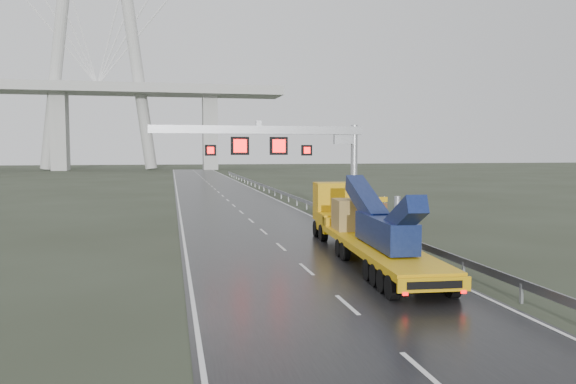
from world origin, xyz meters
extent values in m
plane|color=#2B3021|center=(0.00, 0.00, 0.00)|extent=(400.00, 400.00, 0.00)
cube|color=black|center=(0.00, 40.00, 0.01)|extent=(11.00, 200.00, 0.02)
cube|color=#ACACA7|center=(6.90, 18.00, 0.15)|extent=(1.20, 1.20, 0.30)
cylinder|color=#95989E|center=(6.90, 18.00, 3.60)|extent=(0.48, 0.48, 7.20)
cube|color=#95989E|center=(0.00, 18.00, 6.80)|extent=(14.80, 0.55, 0.55)
cube|color=#95989E|center=(6.10, 18.00, 6.30)|extent=(1.40, 0.35, 0.90)
cube|color=#95989E|center=(0.00, 18.00, 7.25)|extent=(0.35, 0.35, 0.35)
cube|color=black|center=(-1.30, 17.95, 5.70)|extent=(1.25, 0.25, 1.25)
cube|color=#FF0C0C|center=(-1.30, 17.81, 5.70)|extent=(0.90, 0.02, 0.90)
cube|color=black|center=(1.40, 17.95, 5.70)|extent=(1.25, 0.25, 1.25)
cube|color=#FF0C0C|center=(1.40, 17.81, 5.70)|extent=(0.90, 0.02, 0.90)
cube|color=black|center=(-3.30, 17.95, 5.40)|extent=(0.75, 0.25, 0.75)
cube|color=#FF0C0C|center=(-3.30, 17.81, 5.40)|extent=(0.54, 0.02, 0.54)
cube|color=black|center=(3.40, 17.95, 5.40)|extent=(0.75, 0.25, 0.75)
cube|color=#FF0C0C|center=(3.40, 17.81, 5.40)|extent=(0.54, 0.02, 0.54)
cube|color=#ACACA7|center=(-35.00, 140.00, 10.50)|extent=(4.00, 6.00, 21.00)
cube|color=#ACACA7|center=(5.00, 140.00, 10.50)|extent=(4.00, 6.00, 21.00)
cube|color=orange|center=(3.34, 3.72, 0.96)|extent=(3.46, 12.90, 0.32)
cube|color=orange|center=(2.88, -2.78, 0.77)|extent=(2.64, 0.30, 0.50)
cube|color=black|center=(2.87, -2.84, 0.77)|extent=(2.00, 0.16, 0.27)
cube|color=#FF0505|center=(1.83, -2.77, 0.50)|extent=(0.20, 0.05, 0.11)
cube|color=#FF0505|center=(3.92, -2.92, 0.50)|extent=(0.20, 0.05, 0.11)
cube|color=orange|center=(3.82, 10.44, 1.32)|extent=(2.44, 1.26, 0.46)
cube|color=orange|center=(3.93, 11.90, 1.09)|extent=(2.56, 2.90, 1.09)
cube|color=orange|center=(4.05, 13.53, 2.19)|extent=(2.40, 1.98, 2.37)
cube|color=black|center=(4.11, 14.46, 2.46)|extent=(2.09, 0.20, 1.09)
cube|color=#101D4E|center=(3.28, 2.81, 1.82)|extent=(1.66, 5.54, 1.28)
cube|color=#101D4E|center=(3.50, 5.99, 2.92)|extent=(1.27, 5.07, 2.33)
cube|color=#101D4E|center=(3.11, 0.54, 2.64)|extent=(1.08, 3.66, 2.20)
cylinder|color=#95989E|center=(3.82, 2.77, 2.64)|extent=(0.29, 0.29, 1.46)
cube|color=#AB8C4D|center=(3.68, 8.44, 1.94)|extent=(2.14, 2.14, 1.64)
cylinder|color=black|center=(3.05, -0.37, 0.46)|extent=(2.70, 1.10, 0.91)
cylinder|color=black|center=(3.50, 5.99, 0.46)|extent=(2.70, 1.10, 0.91)
cylinder|color=black|center=(4.03, 13.35, 0.50)|extent=(2.53, 1.18, 1.00)
cylinder|color=#95989E|center=(7.90, 16.84, 1.08)|extent=(0.07, 0.07, 2.16)
cylinder|color=#95989E|center=(8.80, 16.84, 1.08)|extent=(0.07, 0.07, 2.16)
cube|color=#D99F0B|center=(8.35, 16.84, 1.93)|extent=(1.26, 0.20, 0.36)
cube|color=brown|center=(8.35, 16.84, 1.48)|extent=(1.26, 0.20, 0.40)
cube|color=red|center=(7.65, 15.72, 0.56)|extent=(0.75, 0.60, 1.13)
camera|label=1|loc=(-5.94, -20.35, 5.39)|focal=35.00mm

